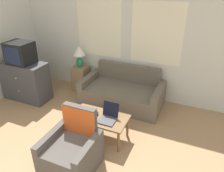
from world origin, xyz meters
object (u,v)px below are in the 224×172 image
object	(u,v)px
snack_bowl	(93,113)
coffee_table	(99,119)
television	(20,53)
laptop	(109,116)
cup_navy	(85,108)
table_lamp	(79,53)
armchair	(73,151)
cup_yellow	(88,118)
couch	(123,93)

from	to	relation	value
snack_bowl	coffee_table	bearing A→B (deg)	-6.34
television	laptop	size ratio (longest dim) A/B	1.64
television	snack_bowl	bearing A→B (deg)	-15.33
television	cup_navy	size ratio (longest dim) A/B	7.07
coffee_table	table_lamp	bearing A→B (deg)	130.47
armchair	snack_bowl	world-z (taller)	armchair
laptop	cup_yellow	world-z (taller)	laptop
armchair	coffee_table	world-z (taller)	armchair
television	armchair	bearing A→B (deg)	-32.51
armchair	television	size ratio (longest dim) A/B	1.71
armchair	table_lamp	distance (m)	2.64
cup_yellow	television	bearing A→B (deg)	160.06
armchair	cup_navy	distance (m)	0.92
coffee_table	laptop	bearing A→B (deg)	-1.39
cup_yellow	cup_navy	bearing A→B (deg)	128.82
laptop	cup_yellow	size ratio (longest dim) A/B	3.44
armchair	cup_navy	xyz separation A→B (m)	(-0.27, 0.86, 0.19)
table_lamp	cup_navy	size ratio (longest dim) A/B	6.96
cup_navy	snack_bowl	bearing A→B (deg)	-17.63
television	cup_yellow	distance (m)	2.29
couch	television	xyz separation A→B (m)	(-2.15, -0.70, 0.88)
couch	cup_navy	xyz separation A→B (m)	(-0.29, -1.20, 0.22)
coffee_table	cup_yellow	world-z (taller)	cup_yellow
coffee_table	laptop	distance (m)	0.21
couch	coffee_table	world-z (taller)	couch
snack_bowl	cup_yellow	bearing A→B (deg)	-94.58
table_lamp	cup_yellow	size ratio (longest dim) A/B	5.56
television	snack_bowl	distance (m)	2.25
television	coffee_table	size ratio (longest dim) A/B	0.54
table_lamp	cup_navy	xyz separation A→B (m)	(0.92, -1.40, -0.50)
television	laptop	xyz separation A→B (m)	(2.38, -0.59, -0.64)
armchair	cup_yellow	bearing A→B (deg)	96.79
snack_bowl	cup_navy	bearing A→B (deg)	162.37
couch	coffee_table	distance (m)	1.29
armchair	snack_bowl	distance (m)	0.81
couch	snack_bowl	world-z (taller)	couch
armchair	cup_yellow	world-z (taller)	armchair
table_lamp	cup_navy	world-z (taller)	table_lamp
cup_navy	table_lamp	bearing A→B (deg)	123.45
armchair	laptop	distance (m)	0.84
armchair	cup_navy	bearing A→B (deg)	107.51
snack_bowl	armchair	bearing A→B (deg)	-85.77
coffee_table	laptop	size ratio (longest dim) A/B	3.04
armchair	coffee_table	bearing A→B (deg)	84.97
television	coffee_table	bearing A→B (deg)	-14.83
couch	snack_bowl	size ratio (longest dim) A/B	9.76
cup_yellow	laptop	bearing A→B (deg)	26.62
couch	snack_bowl	distance (m)	1.29
cup_navy	coffee_table	bearing A→B (deg)	-13.52
coffee_table	cup_yellow	xyz separation A→B (m)	(-0.14, -0.16, 0.09)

